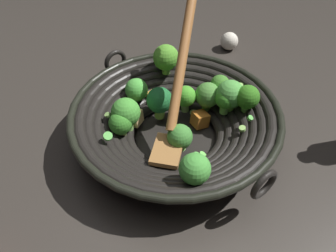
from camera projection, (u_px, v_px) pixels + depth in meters
ground_plane at (175, 140)px, 0.66m from camera, size 4.00×4.00×0.00m
wok at (176, 118)px, 0.62m from camera, size 0.39×0.41×0.24m
garlic_bulb at (229, 41)px, 0.88m from camera, size 0.05×0.05×0.05m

